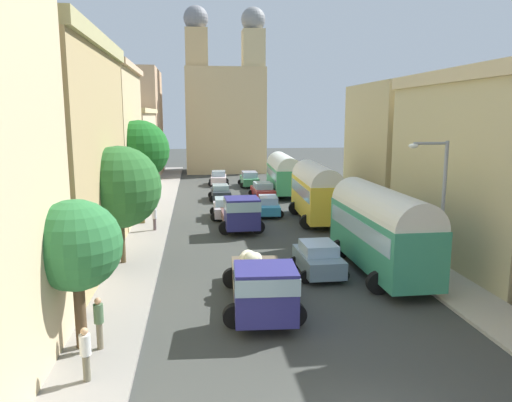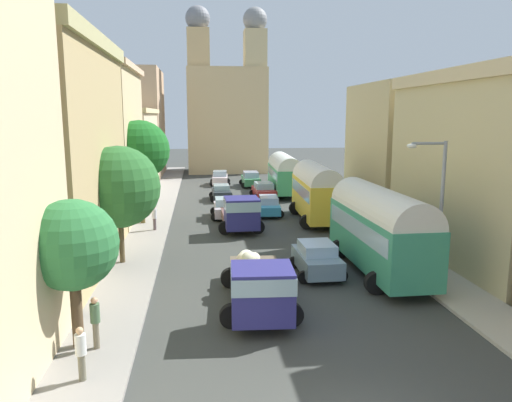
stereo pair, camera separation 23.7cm
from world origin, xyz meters
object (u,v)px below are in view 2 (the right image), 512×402
Objects in this scene: streetlamp_near at (436,204)px; car_0 at (225,208)px; pedestrian_0 at (95,320)px; cargo_truck_1 at (240,211)px; cargo_truck_0 at (259,284)px; pedestrian_1 at (81,352)px; car_6 at (251,179)px; car_3 at (317,259)px; car_4 at (269,205)px; parked_bus_2 at (285,173)px; pedestrian_2 at (154,217)px; car_5 at (264,190)px; parked_bus_0 at (380,226)px; car_1 at (221,192)px; parked_bus_1 at (316,190)px; car_2 at (220,178)px.

car_0 is at bearing 116.11° from streetlamp_near.
cargo_truck_1 is at bearing 69.85° from pedestrian_0.
pedestrian_0 is (-5.69, -2.52, -0.12)m from cargo_truck_0.
pedestrian_1 reaches higher than car_0.
cargo_truck_1 is 1.59× the size of car_6.
car_6 is 0.66× the size of streetlamp_near.
cargo_truck_0 is at bearing -91.67° from cargo_truck_1.
car_3 is 0.85× the size of car_4.
car_0 is 0.85× the size of car_6.
car_3 is at bearing 147.74° from streetlamp_near.
car_6 reaches higher than car_3.
parked_bus_2 is 33.41m from pedestrian_0.
cargo_truck_0 is at bearing -95.49° from car_6.
cargo_truck_0 reaches higher than car_6.
cargo_truck_1 is 3.94× the size of pedestrian_2.
car_0 is at bearing -121.42° from parked_bus_2.
cargo_truck_1 is at bearing -79.53° from car_0.
parked_bus_2 reaches higher than pedestrian_2.
car_6 is (0.22, 15.41, 0.07)m from car_4.
cargo_truck_1 is at bearing -118.54° from car_4.
cargo_truck_1 is at bearing -104.71° from car_5.
parked_bus_0 is 2.03× the size of car_4.
cargo_truck_1 is at bearing -86.71° from car_1.
parked_bus_2 is 6.46m from car_6.
car_0 is at bearing 115.82° from parked_bus_0.
car_5 is at bearing 54.28° from pedestrian_2.
car_1 is 9.02m from car_6.
pedestrian_0 reaches higher than car_6.
pedestrian_0 is (-12.12, -6.76, -1.27)m from parked_bus_0.
car_3 is 0.85× the size of car_5.
car_0 is 7.91m from car_1.
parked_bus_2 is 10.25m from car_4.
cargo_truck_1 is (-5.64, -14.64, -0.87)m from parked_bus_2.
car_5 is 15.44m from pedestrian_2.
parked_bus_0 is at bearing 33.40° from cargo_truck_0.
parked_bus_0 reaches higher than car_0.
parked_bus_1 reaches higher than pedestrian_1.
pedestrian_2 is at bearing 135.85° from streetlamp_near.
pedestrian_1 is at bearing -90.15° from pedestrian_0.
pedestrian_0 reaches higher than car_3.
streetlamp_near is (1.81, -27.24, 1.81)m from parked_bus_2.
car_0 is at bearing -167.34° from car_4.
parked_bus_0 reaches higher than pedestrian_0.
cargo_truck_0 is at bearing 23.90° from pedestrian_0.
pedestrian_2 is (-11.32, -14.49, -1.14)m from parked_bus_2.
car_1 is (-6.71, 21.93, -1.64)m from parked_bus_0.
cargo_truck_0 is (-6.21, -16.31, -1.12)m from parked_bus_1.
car_4 is 25.11m from pedestrian_1.
car_2 is (0.01, 35.94, -0.43)m from cargo_truck_0.
car_2 is 2.07× the size of pedestrian_0.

